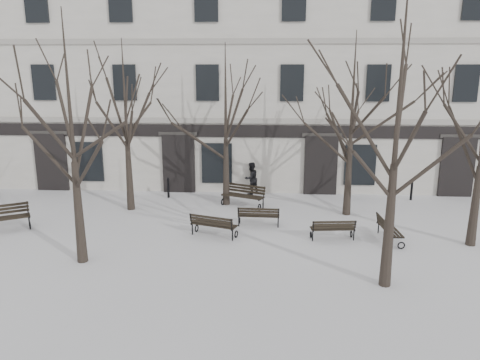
# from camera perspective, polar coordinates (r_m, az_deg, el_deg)

# --- Properties ---
(ground) EXTENTS (100.00, 100.00, 0.00)m
(ground) POSITION_cam_1_polar(r_m,az_deg,el_deg) (15.88, -0.09, -9.17)
(ground) COLOR silver
(ground) RESTS_ON ground
(building) EXTENTS (40.40, 10.20, 11.40)m
(building) POSITION_cam_1_polar(r_m,az_deg,el_deg) (27.58, 1.60, 12.36)
(building) COLOR beige
(building) RESTS_ON ground
(tree_1) EXTENTS (5.49, 5.49, 7.84)m
(tree_1) POSITION_cam_1_polar(r_m,az_deg,el_deg) (15.09, -20.03, 8.04)
(tree_1) COLOR black
(tree_1) RESTS_ON ground
(tree_2) EXTENTS (5.97, 5.97, 8.53)m
(tree_2) POSITION_cam_1_polar(r_m,az_deg,el_deg) (13.16, 18.85, 9.31)
(tree_2) COLOR black
(tree_2) RESTS_ON ground
(tree_4) EXTENTS (5.10, 5.10, 7.29)m
(tree_4) POSITION_cam_1_polar(r_m,az_deg,el_deg) (20.47, -13.82, 8.80)
(tree_4) COLOR black
(tree_4) RESTS_ON ground
(tree_5) EXTENTS (5.01, 5.01, 7.16)m
(tree_5) POSITION_cam_1_polar(r_m,az_deg,el_deg) (20.67, -1.77, 9.01)
(tree_5) COLOR black
(tree_5) RESTS_ON ground
(tree_6) EXTENTS (5.28, 5.28, 7.55)m
(tree_6) POSITION_cam_1_polar(r_m,az_deg,el_deg) (19.68, 13.56, 9.10)
(tree_6) COLOR black
(tree_6) RESTS_ON ground
(bench_0) EXTENTS (2.04, 1.61, 1.00)m
(bench_0) POSITION_cam_1_polar(r_m,az_deg,el_deg) (20.13, -27.05, -4.08)
(bench_0) COLOR black
(bench_0) RESTS_ON ground
(bench_1) EXTENTS (1.83, 1.15, 0.87)m
(bench_1) POSITION_cam_1_polar(r_m,az_deg,el_deg) (17.39, -3.28, -5.44)
(bench_1) COLOR black
(bench_1) RESTS_ON ground
(bench_2) EXTENTS (1.64, 0.74, 0.80)m
(bench_2) POSITION_cam_1_polar(r_m,az_deg,el_deg) (17.41, 11.26, -5.81)
(bench_2) COLOR black
(bench_2) RESTS_ON ground
(bench_3) EXTENTS (2.03, 1.40, 0.98)m
(bench_3) POSITION_cam_1_polar(r_m,az_deg,el_deg) (21.05, 0.43, -1.82)
(bench_3) COLOR black
(bench_3) RESTS_ON ground
(bench_4) EXTENTS (1.66, 0.65, 0.82)m
(bench_4) POSITION_cam_1_polar(r_m,az_deg,el_deg) (18.50, 2.28, -4.33)
(bench_4) COLOR black
(bench_4) RESTS_ON ground
(bench_5) EXTENTS (0.71, 1.71, 0.84)m
(bench_5) POSITION_cam_1_polar(r_m,az_deg,el_deg) (17.80, 17.63, -5.69)
(bench_5) COLOR black
(bench_5) RESTS_ON ground
(bollard_a) EXTENTS (0.13, 0.13, 0.99)m
(bollard_a) POSITION_cam_1_polar(r_m,az_deg,el_deg) (22.66, -8.74, -0.85)
(bollard_a) COLOR black
(bollard_a) RESTS_ON ground
(bollard_b) EXTENTS (0.13, 0.13, 1.00)m
(bollard_b) POSITION_cam_1_polar(r_m,az_deg,el_deg) (23.47, 20.19, -1.03)
(bollard_b) COLOR black
(bollard_b) RESTS_ON ground
(pedestrian_b) EXTENTS (0.98, 0.97, 1.59)m
(pedestrian_b) POSITION_cam_1_polar(r_m,az_deg,el_deg) (23.21, 1.36, -1.70)
(pedestrian_b) COLOR black
(pedestrian_b) RESTS_ON ground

